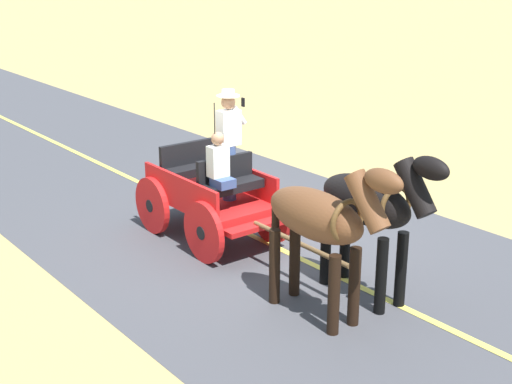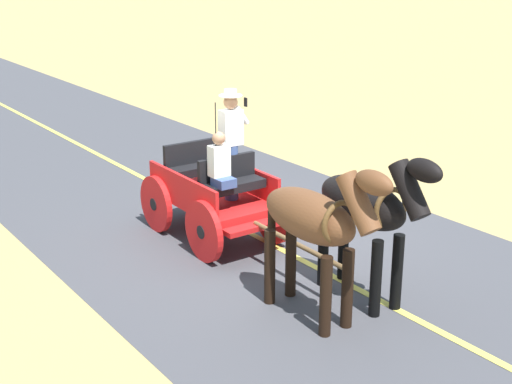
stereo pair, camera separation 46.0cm
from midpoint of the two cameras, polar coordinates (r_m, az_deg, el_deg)
ground_plane at (r=11.87m, az=1.23°, el=-3.66°), size 200.00×200.00×0.00m
road_surface at (r=11.87m, az=1.23°, el=-3.64°), size 6.49×160.00×0.01m
road_centre_stripe at (r=11.87m, az=1.23°, el=-3.62°), size 0.12×160.00×0.00m
horse_drawn_carriage at (r=11.59m, az=-2.10°, el=0.08°), size 1.44×4.50×2.50m
horse_near_side at (r=9.47m, az=10.24°, el=-1.25°), size 0.65×2.13×2.21m
horse_off_side at (r=8.89m, az=6.19°, el=-2.38°), size 0.60×2.13×2.21m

